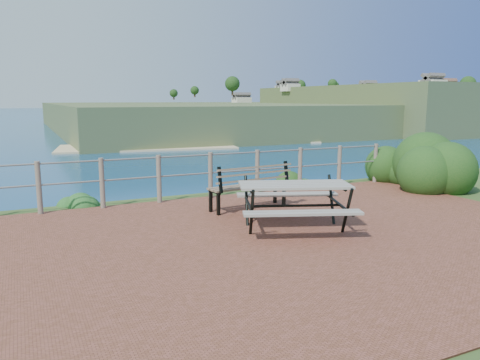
% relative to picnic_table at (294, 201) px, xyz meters
% --- Properties ---
extents(ground, '(10.00, 7.00, 0.12)m').
position_rel_picnic_table_xyz_m(ground, '(-0.33, -0.44, -0.49)').
color(ground, brown).
rests_on(ground, ground).
extents(ocean, '(1200.00, 1200.00, 0.00)m').
position_rel_picnic_table_xyz_m(ocean, '(-0.33, 199.56, -0.49)').
color(ocean, '#155882').
rests_on(ocean, ground).
extents(safety_railing, '(9.40, 0.10, 1.00)m').
position_rel_picnic_table_xyz_m(safety_railing, '(-0.33, 2.91, 0.08)').
color(safety_railing, '#6B5B4C').
rests_on(safety_railing, ground).
extents(distant_bay, '(290.00, 232.36, 24.00)m').
position_rel_picnic_table_xyz_m(distant_bay, '(172.74, 202.17, -2.01)').
color(distant_bay, '#42582C').
rests_on(distant_bay, ground).
extents(picnic_table, '(1.95, 1.48, 0.76)m').
position_rel_picnic_table_xyz_m(picnic_table, '(0.00, 0.00, 0.00)').
color(picnic_table, gray).
rests_on(picnic_table, ground).
extents(park_bench, '(1.67, 0.58, 0.92)m').
position_rel_picnic_table_xyz_m(park_bench, '(-0.05, 1.62, 0.12)').
color(park_bench, brown).
rests_on(park_bench, ground).
extents(shrub_right_front, '(1.61, 1.61, 2.28)m').
position_rel_picnic_table_xyz_m(shrub_right_front, '(4.78, 1.64, -0.49)').
color(shrub_right_front, '#123C13').
rests_on(shrub_right_front, ground).
extents(shrub_right_edge, '(1.12, 1.12, 1.59)m').
position_rel_picnic_table_xyz_m(shrub_right_edge, '(4.85, 2.68, -0.49)').
color(shrub_right_edge, '#123C13').
rests_on(shrub_right_edge, ground).
extents(shrub_lip_west, '(0.68, 0.68, 0.38)m').
position_rel_picnic_table_xyz_m(shrub_lip_west, '(-3.10, 3.47, -0.49)').
color(shrub_lip_west, '#205620').
rests_on(shrub_lip_west, ground).
extents(shrub_lip_east, '(0.79, 0.79, 0.54)m').
position_rel_picnic_table_xyz_m(shrub_lip_east, '(2.28, 3.35, -0.49)').
color(shrub_lip_east, '#123C13').
rests_on(shrub_lip_east, ground).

